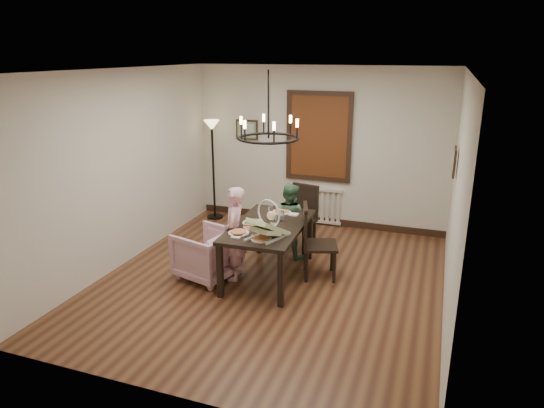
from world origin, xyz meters
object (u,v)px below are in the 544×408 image
Objects in this scene: elderly_woman at (234,241)px; seated_man at (289,226)px; baby_bouncer at (268,225)px; armchair at (207,254)px; chair_far at (299,218)px; drinking_glass at (273,221)px; chair_right at (320,241)px; floor_lamp at (213,171)px; dining_table at (269,230)px.

elderly_woman reaches higher than seated_man.
elderly_woman is 0.76m from baby_bouncer.
baby_bouncer is at bearing 95.04° from armchair.
chair_far is at bearing 111.99° from baby_bouncer.
chair_far is 1.17m from drinking_glass.
baby_bouncer reaches higher than elderly_woman.
armchair is at bearing -170.14° from baby_bouncer.
elderly_woman is at bearing 93.66° from chair_right.
elderly_woman is at bearing -99.98° from chair_far.
drinking_glass is 2.78m from floor_lamp.
baby_bouncer is at bearing 126.37° from chair_right.
armchair is at bearing -161.40° from dining_table.
dining_table is 0.72m from chair_right.
seated_man is (0.47, 0.99, -0.06)m from elderly_woman.
chair_far reaches higher than dining_table.
seated_man is (-0.06, -0.33, -0.04)m from chair_far.
dining_table is at bearing -83.16° from chair_far.
baby_bouncer is 0.29× the size of floor_lamp.
elderly_woman is at bearing 174.82° from baby_bouncer.
baby_bouncer reaches higher than chair_right.
chair_right is 1.39× the size of armchair.
baby_bouncer is at bearing -73.74° from dining_table.
chair_right is 0.84m from seated_man.
chair_far is 0.95× the size of elderly_woman.
chair_right is (0.57, -0.88, 0.01)m from chair_far.
seated_man reaches higher than armchair.
drinking_glass is at bearing -11.15° from dining_table.
chair_right reaches higher than armchair.
seated_man is at bearing 84.97° from dining_table.
seated_man is at bearing 157.55° from armchair.
seated_man is (0.04, 0.79, -0.21)m from dining_table.
seated_man is 0.88m from drinking_glass.
armchair is 1.38m from seated_man.
baby_bouncer is 0.48m from drinking_glass.
drinking_glass is (0.03, -0.80, 0.35)m from seated_man.
dining_table is 0.16m from drinking_glass.
drinking_glass is (0.87, 0.29, 0.49)m from armchair.
chair_far reaches higher than seated_man.
armchair is at bearing -88.80° from elderly_woman.
drinking_glass is (0.07, -0.01, 0.15)m from dining_table.
dining_table is 0.49m from elderly_woman.
drinking_glass is at bearing 123.67° from armchair.
chair_far is 0.98× the size of chair_right.
chair_right is at bearing 96.90° from elderly_woman.
elderly_woman reaches higher than chair_right.
floor_lamp is at bearing 129.97° from dining_table.
chair_far reaches higher than drinking_glass.
baby_bouncer is 3.19m from floor_lamp.
dining_table is at bearing 91.54° from chair_right.
dining_table is 1.63× the size of chair_far.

